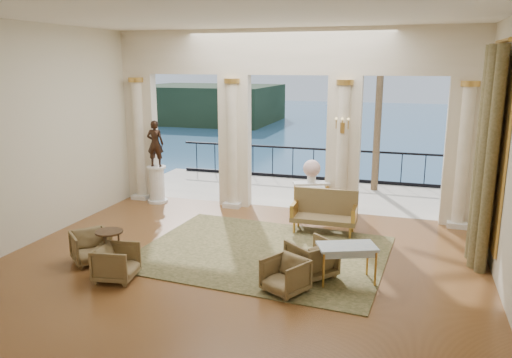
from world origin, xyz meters
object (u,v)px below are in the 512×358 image
(game_table, at_px, (347,249))
(pedestal, at_px, (157,185))
(armchair_b, at_px, (285,274))
(statue, at_px, (155,144))
(armchair_a, at_px, (91,245))
(side_table, at_px, (109,237))
(armchair_c, at_px, (311,257))
(armchair_d, at_px, (116,261))
(settee, at_px, (325,211))
(console_table, at_px, (311,188))

(game_table, xyz_separation_m, pedestal, (-5.54, 3.57, -0.12))
(armchair_b, relative_size, statue, 0.52)
(armchair_a, bearing_deg, pedestal, 52.77)
(armchair_a, xyz_separation_m, game_table, (4.70, 0.57, 0.26))
(game_table, bearing_deg, side_table, 169.46)
(statue, distance_m, side_table, 4.77)
(armchair_b, distance_m, armchair_c, 0.80)
(armchair_a, relative_size, pedestal, 0.68)
(armchair_a, height_order, side_table, side_table)
(armchair_d, relative_size, statue, 0.55)
(armchair_b, xyz_separation_m, armchair_c, (0.28, 0.75, 0.05))
(side_table, bearing_deg, statue, 108.28)
(pedestal, height_order, side_table, pedestal)
(settee, distance_m, game_table, 2.65)
(statue, height_order, side_table, statue)
(game_table, relative_size, pedestal, 1.12)
(armchair_c, xyz_separation_m, settee, (-0.20, 2.47, 0.10))
(armchair_b, height_order, console_table, console_table)
(settee, distance_m, statue, 4.97)
(armchair_c, xyz_separation_m, armchair_d, (-3.21, -1.14, -0.03))
(console_table, bearing_deg, pedestal, 159.09)
(game_table, relative_size, console_table, 1.18)
(armchair_d, relative_size, game_table, 0.62)
(armchair_b, xyz_separation_m, statue, (-4.64, 4.27, 1.28))
(pedestal, distance_m, side_table, 4.68)
(armchair_c, bearing_deg, armchair_b, 19.21)
(armchair_c, distance_m, game_table, 0.66)
(armchair_b, bearing_deg, settee, 117.42)
(statue, xyz_separation_m, side_table, (1.47, -4.44, -0.93))
(armchair_a, relative_size, armchair_c, 0.92)
(armchair_c, distance_m, settee, 2.48)
(side_table, bearing_deg, armchair_c, 14.84)
(armchair_d, relative_size, settee, 0.47)
(settee, height_order, game_table, settee)
(game_table, bearing_deg, pedestal, 124.63)
(game_table, bearing_deg, settee, 85.35)
(armchair_c, bearing_deg, armchair_a, -41.49)
(statue, bearing_deg, pedestal, 180.00)
(pedestal, bearing_deg, side_table, -71.72)
(armchair_b, xyz_separation_m, side_table, (-3.18, -0.17, 0.36))
(armchair_d, bearing_deg, pedestal, 11.06)
(pedestal, height_order, console_table, pedestal)
(settee, xyz_separation_m, console_table, (-0.53, 1.15, 0.22))
(armchair_b, bearing_deg, armchair_d, -143.52)
(armchair_b, xyz_separation_m, armchair_d, (-2.92, -0.39, 0.02))
(armchair_c, bearing_deg, console_table, -128.58)
(game_table, distance_m, console_table, 3.90)
(armchair_b, height_order, game_table, game_table)
(armchair_b, bearing_deg, armchair_c, 98.18)
(armchair_a, bearing_deg, side_table, -74.27)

